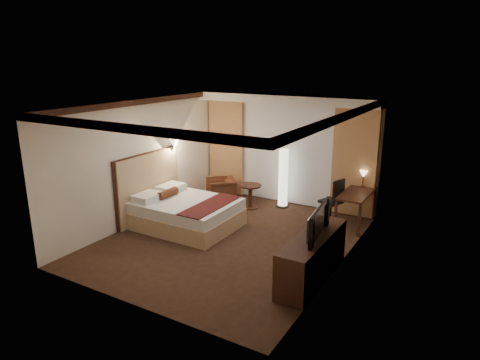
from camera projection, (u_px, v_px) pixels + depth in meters
The scene contains 21 objects.
floor at pixel (230, 239), 8.64m from camera, with size 4.50×5.50×0.01m, color #321E13.
ceiling at pixel (229, 105), 7.90m from camera, with size 4.50×5.50×0.01m, color white.
back_wall at pixel (288, 150), 10.55m from camera, with size 4.50×0.02×2.70m, color beige.
left_wall at pixel (142, 161), 9.36m from camera, with size 0.02×5.50×2.70m, color beige.
right_wall at pixel (343, 193), 7.18m from camera, with size 0.02×5.50×2.70m, color beige.
crown_molding at pixel (229, 108), 7.91m from camera, with size 4.50×5.50×0.12m, color black, non-canonical shape.
soffit at pixel (285, 99), 10.00m from camera, with size 4.50×0.50×0.20m, color white.
curtain_sheer at pixel (287, 154), 10.51m from camera, with size 2.48×0.04×2.45m, color silver.
curtain_left_drape at pixel (227, 148), 11.29m from camera, with size 1.00×0.14×2.45m, color #B17F51.
curtain_right_drape at pixel (354, 163), 9.64m from camera, with size 1.00×0.14×2.45m, color #B17F51.
wall_sconce at pixel (174, 143), 9.97m from camera, with size 0.24×0.24×0.24m, color white, non-canonical shape.
bed at pixel (187, 213), 9.21m from camera, with size 2.06×1.61×0.60m, color white, non-canonical shape.
headboard at pixel (149, 187), 9.60m from camera, with size 0.12×1.91×1.50m, color tan, non-canonical shape.
armchair at pixel (221, 189), 10.75m from camera, with size 0.68×0.63×0.70m, color #452414.
side_table at pixel (250, 196), 10.38m from camera, with size 0.53×0.53×0.59m, color black, non-canonical shape.
floor_lamp at pixel (283, 178), 10.35m from camera, with size 0.31×0.31×1.46m, color white, non-canonical shape.
desk at pixel (355, 209), 9.27m from camera, with size 0.55×1.26×0.75m, color black, non-canonical shape.
desk_lamp at pixel (363, 180), 9.52m from camera, with size 0.18×0.18×0.34m, color #FFD899, non-canonical shape.
office_chair at pixel (331, 200), 9.45m from camera, with size 0.49×0.49×1.01m, color black, non-canonical shape.
dresser at pixel (312, 257), 7.02m from camera, with size 0.50×1.96×0.76m, color black, non-canonical shape.
television at pixel (313, 216), 6.84m from camera, with size 1.17×0.67×0.15m, color black.
Camera 1 is at (4.21, -6.78, 3.54)m, focal length 32.00 mm.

